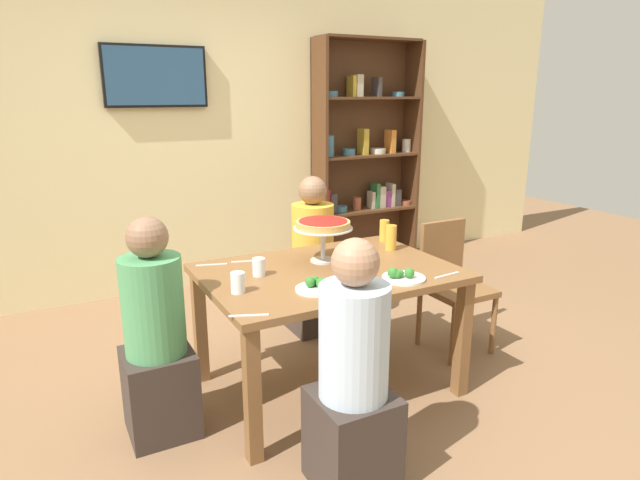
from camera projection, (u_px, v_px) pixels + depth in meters
ground_plane at (328, 386)px, 3.27m from camera, size 12.00×12.00×0.00m
rear_partition at (208, 129)px, 4.78m from camera, size 8.00×0.12×2.80m
dining_table at (328, 285)px, 3.10m from camera, size 1.40×0.99×0.74m
bookshelf at (365, 157)px, 5.39m from camera, size 1.11×0.30×2.21m
television at (156, 76)px, 4.38m from camera, size 0.83×0.05×0.49m
diner_head_west at (156, 345)px, 2.71m from camera, size 0.34×0.34×1.15m
diner_far_right at (313, 266)px, 3.94m from camera, size 0.34×0.34×1.15m
diner_near_left at (353, 386)px, 2.33m from camera, size 0.34×0.34×1.15m
chair_head_east at (451, 279)px, 3.68m from camera, size 0.40×0.40×0.87m
deep_dish_pizza_stand at (323, 227)px, 3.17m from camera, size 0.35×0.35×0.25m
salad_plate_near_diner at (402, 276)px, 2.90m from camera, size 0.23×0.23×0.07m
salad_plate_far_diner at (317, 286)px, 2.75m from camera, size 0.21×0.21×0.07m
beer_glass_amber_tall at (391, 238)px, 3.44m from camera, size 0.07×0.07×0.16m
beer_glass_amber_short at (384, 231)px, 3.64m from camera, size 0.06×0.06×0.15m
water_glass_clear_near at (259, 267)px, 2.96m from camera, size 0.07×0.07×0.10m
water_glass_clear_far at (238, 283)px, 2.71m from camera, size 0.07×0.07×0.11m
cutlery_fork_near at (365, 285)px, 2.82m from camera, size 0.18×0.05×0.00m
cutlery_knife_near at (249, 315)px, 2.44m from camera, size 0.17×0.08×0.00m
cutlery_fork_far at (447, 275)px, 2.97m from camera, size 0.18×0.03×0.00m
cutlery_knife_far at (212, 265)px, 3.15m from camera, size 0.18×0.07×0.00m
cutlery_spare_fork at (246, 261)px, 3.22m from camera, size 0.18×0.07×0.00m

